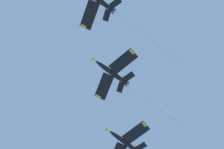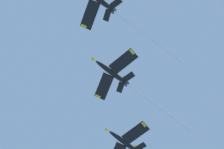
{
  "view_description": "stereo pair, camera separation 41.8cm",
  "coord_description": "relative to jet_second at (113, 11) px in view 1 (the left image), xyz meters",
  "views": [
    {
      "loc": [
        1.98,
        -21.18,
        1.51
      ],
      "look_at": [
        58.64,
        11.58,
        117.01
      ],
      "focal_mm": 69.55,
      "sensor_mm": 36.0,
      "label": 1
    },
    {
      "loc": [
        1.77,
        -20.82,
        1.51
      ],
      "look_at": [
        58.64,
        11.58,
        117.01
      ],
      "focal_mm": 69.55,
      "sensor_mm": 36.0,
      "label": 2
    }
  ],
  "objects": [
    {
      "name": "jet_second",
      "position": [
        0.0,
        0.0,
        0.0
      ],
      "size": [
        35.08,
        23.18,
        10.98
      ],
      "color": "black"
    },
    {
      "name": "jet_third",
      "position": [
        20.42,
        7.66,
        -4.54
      ],
      "size": [
        33.93,
        22.81,
        10.62
      ],
      "color": "black"
    }
  ]
}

